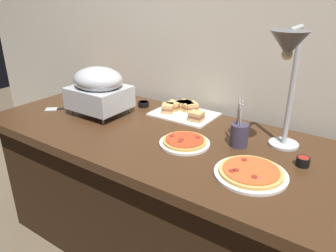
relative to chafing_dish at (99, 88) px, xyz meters
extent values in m
plane|color=brown|center=(0.42, -0.02, -0.92)|extent=(8.00, 8.00, 0.00)
cube|color=beige|center=(0.42, 0.48, 0.28)|extent=(4.40, 0.04, 2.40)
cube|color=#422816|center=(0.42, -0.02, -0.18)|extent=(1.90, 0.84, 0.05)
cube|color=black|center=(0.42, -0.02, -0.56)|extent=(1.75, 0.74, 0.71)
cylinder|color=#B7BABF|center=(-0.13, -0.11, -0.14)|extent=(0.01, 0.01, 0.04)
cylinder|color=#B7BABF|center=(0.13, -0.11, -0.14)|extent=(0.01, 0.01, 0.04)
cylinder|color=#B7BABF|center=(-0.13, 0.11, -0.14)|extent=(0.01, 0.01, 0.04)
cylinder|color=#B7BABF|center=(0.13, 0.11, -0.14)|extent=(0.01, 0.01, 0.04)
cube|color=#B7BABF|center=(0.00, 0.00, -0.05)|extent=(0.32, 0.27, 0.13)
ellipsoid|color=#B7BABF|center=(0.00, 0.00, 0.05)|extent=(0.30, 0.26, 0.14)
cylinder|color=#B7BABF|center=(1.03, 0.19, -0.15)|extent=(0.14, 0.14, 0.01)
cylinder|color=#B7BABF|center=(1.03, 0.19, 0.12)|extent=(0.02, 0.02, 0.54)
cylinder|color=#B7BABF|center=(1.03, 0.11, 0.39)|extent=(0.02, 0.16, 0.02)
cone|color=#595B60|center=(1.03, 0.03, 0.34)|extent=(0.15, 0.15, 0.10)
sphere|color=#F9EAB2|center=(1.03, 0.03, 0.30)|extent=(0.04, 0.04, 0.04)
cylinder|color=white|center=(0.63, -0.07, -0.15)|extent=(0.24, 0.24, 0.01)
cylinder|color=gold|center=(0.63, -0.07, -0.14)|extent=(0.21, 0.21, 0.01)
cylinder|color=#AD3D1E|center=(0.63, -0.07, -0.13)|extent=(0.19, 0.19, 0.00)
cylinder|color=maroon|center=(0.68, -0.02, -0.13)|extent=(0.02, 0.02, 0.00)
cylinder|color=maroon|center=(0.62, -0.08, -0.13)|extent=(0.02, 0.02, 0.00)
cylinder|color=maroon|center=(0.56, -0.07, -0.13)|extent=(0.02, 0.02, 0.00)
cylinder|color=maroon|center=(0.63, -0.10, -0.13)|extent=(0.02, 0.02, 0.00)
cylinder|color=white|center=(-0.31, 0.16, -0.15)|extent=(0.28, 0.28, 0.01)
cylinder|color=#DBA856|center=(-0.31, 0.16, -0.14)|extent=(0.24, 0.24, 0.01)
cylinder|color=#B74723|center=(-0.31, 0.16, -0.13)|extent=(0.21, 0.21, 0.00)
cylinder|color=maroon|center=(-0.33, 0.10, -0.13)|extent=(0.02, 0.02, 0.00)
cylinder|color=maroon|center=(-0.33, 0.09, -0.13)|extent=(0.02, 0.02, 0.00)
cylinder|color=maroon|center=(-0.36, 0.20, -0.13)|extent=(0.02, 0.02, 0.00)
cylinder|color=maroon|center=(-0.33, 0.12, -0.13)|extent=(0.02, 0.02, 0.00)
cylinder|color=maroon|center=(-0.34, 0.17, -0.13)|extent=(0.02, 0.02, 0.00)
cylinder|color=maroon|center=(-0.34, 0.19, -0.13)|extent=(0.02, 0.02, 0.00)
cylinder|color=white|center=(1.00, -0.16, -0.15)|extent=(0.29, 0.29, 0.01)
cylinder|color=#DBA856|center=(1.00, -0.16, -0.14)|extent=(0.26, 0.26, 0.01)
cylinder|color=#C65628|center=(1.00, -0.16, -0.13)|extent=(0.23, 0.23, 0.00)
cylinder|color=maroon|center=(0.94, -0.21, -0.13)|extent=(0.02, 0.02, 0.00)
cylinder|color=maroon|center=(1.03, -0.21, -0.13)|extent=(0.02, 0.02, 0.00)
cylinder|color=maroon|center=(0.95, -0.10, -0.13)|extent=(0.02, 0.02, 0.00)
cylinder|color=maroon|center=(0.95, -0.20, -0.13)|extent=(0.02, 0.02, 0.00)
cube|color=white|center=(0.42, 0.26, -0.15)|extent=(0.36, 0.26, 0.01)
cube|color=tan|center=(0.38, 0.33, -0.14)|extent=(0.08, 0.09, 0.02)
cube|color=brown|center=(0.38, 0.33, -0.12)|extent=(0.08, 0.09, 0.01)
cube|color=tan|center=(0.38, 0.33, -0.11)|extent=(0.08, 0.09, 0.02)
cube|color=tan|center=(0.43, 0.33, -0.14)|extent=(0.11, 0.10, 0.02)
cube|color=brown|center=(0.43, 0.33, -0.12)|extent=(0.11, 0.10, 0.01)
cube|color=tan|center=(0.43, 0.33, -0.11)|extent=(0.11, 0.10, 0.02)
cube|color=tan|center=(0.41, 0.31, -0.14)|extent=(0.08, 0.08, 0.02)
cube|color=brown|center=(0.41, 0.31, -0.12)|extent=(0.08, 0.08, 0.01)
cube|color=tan|center=(0.41, 0.31, -0.11)|extent=(0.08, 0.08, 0.02)
cube|color=tan|center=(0.39, 0.33, -0.14)|extent=(0.10, 0.10, 0.02)
cube|color=brown|center=(0.39, 0.33, -0.12)|extent=(0.10, 0.10, 0.01)
cube|color=tan|center=(0.39, 0.33, -0.11)|extent=(0.10, 0.10, 0.02)
cube|color=tan|center=(0.34, 0.28, -0.14)|extent=(0.08, 0.09, 0.02)
cube|color=brown|center=(0.34, 0.28, -0.12)|extent=(0.08, 0.09, 0.01)
cube|color=tan|center=(0.34, 0.28, -0.11)|extent=(0.08, 0.09, 0.02)
cube|color=tan|center=(0.54, 0.21, -0.14)|extent=(0.08, 0.07, 0.02)
cube|color=brown|center=(0.54, 0.21, -0.12)|extent=(0.08, 0.07, 0.01)
cube|color=tan|center=(0.54, 0.21, -0.11)|extent=(0.08, 0.07, 0.02)
cube|color=tan|center=(0.33, 0.23, -0.14)|extent=(0.09, 0.10, 0.02)
cube|color=brown|center=(0.33, 0.23, -0.12)|extent=(0.09, 0.10, 0.01)
cube|color=tan|center=(0.33, 0.23, -0.11)|extent=(0.09, 0.10, 0.02)
cylinder|color=black|center=(0.13, 0.25, -0.14)|extent=(0.07, 0.07, 0.03)
cylinder|color=#562D14|center=(0.13, 0.25, -0.13)|extent=(0.06, 0.06, 0.01)
cylinder|color=black|center=(1.15, 0.04, -0.14)|extent=(0.06, 0.06, 0.04)
cylinder|color=maroon|center=(1.15, 0.04, -0.12)|extent=(0.05, 0.05, 0.01)
cylinder|color=#383347|center=(0.85, 0.06, -0.10)|extent=(0.08, 0.08, 0.11)
cylinder|color=#B7BABF|center=(0.85, 0.07, -0.03)|extent=(0.02, 0.01, 0.19)
cylinder|color=#B7BABF|center=(0.85, 0.05, -0.03)|extent=(0.03, 0.01, 0.18)
cylinder|color=#B7BABF|center=(0.85, 0.07, -0.03)|extent=(0.04, 0.02, 0.18)
cylinder|color=#B7BABF|center=(0.83, 0.08, -0.02)|extent=(0.02, 0.03, 0.20)
cylinder|color=#B7BABF|center=(0.86, 0.05, -0.03)|extent=(0.01, 0.04, 0.19)
cube|color=#B7BABF|center=(-0.31, -0.12, -0.16)|extent=(0.09, 0.09, 0.00)
cylinder|color=black|center=(-0.24, -0.07, -0.15)|extent=(0.09, 0.07, 0.01)
camera|label=1|loc=(1.36, -1.27, 0.54)|focal=34.76mm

